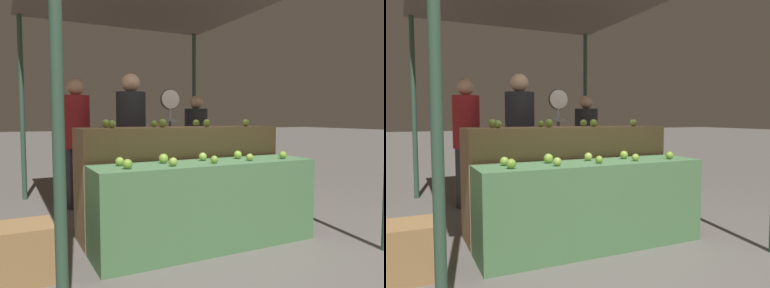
# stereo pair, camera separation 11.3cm
# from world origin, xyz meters

# --- Properties ---
(ground_plane) EXTENTS (60.00, 60.00, 0.00)m
(ground_plane) POSITION_xyz_m (0.00, 0.00, 0.00)
(ground_plane) COLOR #66605B
(display_counter_front) EXTENTS (2.15, 0.55, 0.81)m
(display_counter_front) POSITION_xyz_m (0.00, 0.00, 0.41)
(display_counter_front) COLOR #4C7A4C
(display_counter_front) RESTS_ON ground_plane
(display_counter_back) EXTENTS (2.15, 0.55, 1.12)m
(display_counter_back) POSITION_xyz_m (0.00, 0.60, 0.56)
(display_counter_back) COLOR olive
(display_counter_back) RESTS_ON ground_plane
(apple_front_0) EXTENTS (0.08, 0.08, 0.08)m
(apple_front_0) POSITION_xyz_m (-0.81, -0.11, 0.85)
(apple_front_0) COLOR #7AA338
(apple_front_0) RESTS_ON display_counter_front
(apple_front_1) EXTENTS (0.08, 0.08, 0.08)m
(apple_front_1) POSITION_xyz_m (-0.41, -0.12, 0.85)
(apple_front_1) COLOR #8EB247
(apple_front_1) RESTS_ON display_counter_front
(apple_front_2) EXTENTS (0.07, 0.07, 0.07)m
(apple_front_2) POSITION_xyz_m (0.01, -0.11, 0.85)
(apple_front_2) COLOR #7AA338
(apple_front_2) RESTS_ON display_counter_front
(apple_front_3) EXTENTS (0.07, 0.07, 0.07)m
(apple_front_3) POSITION_xyz_m (0.41, -0.10, 0.85)
(apple_front_3) COLOR #84AD3D
(apple_front_3) RESTS_ON display_counter_front
(apple_front_4) EXTENTS (0.08, 0.08, 0.08)m
(apple_front_4) POSITION_xyz_m (0.80, -0.11, 0.85)
(apple_front_4) COLOR #7AA338
(apple_front_4) RESTS_ON display_counter_front
(apple_front_5) EXTENTS (0.08, 0.08, 0.08)m
(apple_front_5) POSITION_xyz_m (-0.81, 0.11, 0.85)
(apple_front_5) COLOR #84AD3D
(apple_front_5) RESTS_ON display_counter_front
(apple_front_6) EXTENTS (0.09, 0.09, 0.09)m
(apple_front_6) POSITION_xyz_m (-0.40, 0.11, 0.85)
(apple_front_6) COLOR #84AD3D
(apple_front_6) RESTS_ON display_counter_front
(apple_front_7) EXTENTS (0.08, 0.08, 0.08)m
(apple_front_7) POSITION_xyz_m (0.01, 0.12, 0.85)
(apple_front_7) COLOR #8EB247
(apple_front_7) RESTS_ON display_counter_front
(apple_front_8) EXTENTS (0.08, 0.08, 0.08)m
(apple_front_8) POSITION_xyz_m (0.41, 0.10, 0.85)
(apple_front_8) COLOR #84AD3D
(apple_front_8) RESTS_ON display_counter_front
(apple_back_0) EXTENTS (0.08, 0.08, 0.08)m
(apple_back_0) POSITION_xyz_m (-0.77, 0.50, 1.16)
(apple_back_0) COLOR #8EB247
(apple_back_0) RESTS_ON display_counter_back
(apple_back_1) EXTENTS (0.09, 0.09, 0.09)m
(apple_back_1) POSITION_xyz_m (-0.25, 0.48, 1.17)
(apple_back_1) COLOR #7AA338
(apple_back_1) RESTS_ON display_counter_back
(apple_back_2) EXTENTS (0.08, 0.08, 0.08)m
(apple_back_2) POSITION_xyz_m (0.26, 0.48, 1.16)
(apple_back_2) COLOR #84AD3D
(apple_back_2) RESTS_ON display_counter_back
(apple_back_3) EXTENTS (0.08, 0.08, 0.08)m
(apple_back_3) POSITION_xyz_m (0.77, 0.49, 1.16)
(apple_back_3) COLOR #8EB247
(apple_back_3) RESTS_ON display_counter_back
(apple_back_4) EXTENTS (0.08, 0.08, 0.08)m
(apple_back_4) POSITION_xyz_m (-0.77, 0.71, 1.16)
(apple_back_4) COLOR #8EB247
(apple_back_4) RESTS_ON display_counter_back
(apple_back_5) EXTENTS (0.07, 0.07, 0.07)m
(apple_back_5) POSITION_xyz_m (-0.26, 0.71, 1.16)
(apple_back_5) COLOR #7AA338
(apple_back_5) RESTS_ON display_counter_back
(apple_back_6) EXTENTS (0.08, 0.08, 0.08)m
(apple_back_6) POSITION_xyz_m (0.25, 0.72, 1.16)
(apple_back_6) COLOR #84AD3D
(apple_back_6) RESTS_ON display_counter_back
(produce_scale) EXTENTS (0.25, 0.20, 1.57)m
(produce_scale) POSITION_xyz_m (0.16, 1.22, 1.13)
(produce_scale) COLOR #99999E
(produce_scale) RESTS_ON ground_plane
(person_vendor_at_scale) EXTENTS (0.39, 0.39, 1.78)m
(person_vendor_at_scale) POSITION_xyz_m (-0.23, 1.57, 1.03)
(person_vendor_at_scale) COLOR #2D2D38
(person_vendor_at_scale) RESTS_ON ground_plane
(person_customer_left) EXTENTS (0.43, 0.43, 1.74)m
(person_customer_left) POSITION_xyz_m (-0.81, 2.11, 1.01)
(person_customer_left) COLOR #2D2D38
(person_customer_left) RESTS_ON ground_plane
(person_customer_right) EXTENTS (0.46, 0.46, 1.56)m
(person_customer_right) POSITION_xyz_m (1.02, 2.18, 0.89)
(person_customer_right) COLOR #2D2D38
(person_customer_right) RESTS_ON ground_plane
(wooden_crate_side) EXTENTS (0.42, 0.42, 0.42)m
(wooden_crate_side) POSITION_xyz_m (-1.59, 0.01, 0.21)
(wooden_crate_side) COLOR #9E7547
(wooden_crate_side) RESTS_ON ground_plane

